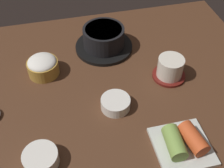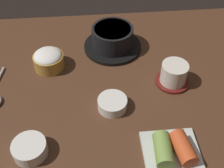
# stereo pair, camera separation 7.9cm
# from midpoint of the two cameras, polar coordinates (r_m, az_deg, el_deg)

# --- Properties ---
(dining_table) EXTENTS (1.00, 0.76, 0.02)m
(dining_table) POSITION_cam_midpoint_polar(r_m,az_deg,el_deg) (0.83, 1.23, -1.16)
(dining_table) COLOR #4C2D1C
(dining_table) RESTS_ON ground
(stone_pot) EXTENTS (0.19, 0.19, 0.08)m
(stone_pot) POSITION_cam_midpoint_polar(r_m,az_deg,el_deg) (0.94, 2.55, 8.82)
(stone_pot) COLOR black
(stone_pot) RESTS_ON dining_table
(rice_bowl) EXTENTS (0.09, 0.09, 0.06)m
(rice_bowl) POSITION_cam_midpoint_polar(r_m,az_deg,el_deg) (0.88, -9.96, 4.71)
(rice_bowl) COLOR #B78C38
(rice_bowl) RESTS_ON dining_table
(tea_cup_with_saucer) EXTENTS (0.10, 0.10, 0.07)m
(tea_cup_with_saucer) POSITION_cam_midpoint_polar(r_m,az_deg,el_deg) (0.84, 14.86, 1.55)
(tea_cup_with_saucer) COLOR maroon
(tea_cup_with_saucer) RESTS_ON dining_table
(banchan_cup_center) EXTENTS (0.08, 0.08, 0.03)m
(banchan_cup_center) POSITION_cam_midpoint_polar(r_m,az_deg,el_deg) (0.76, 3.05, -4.01)
(banchan_cup_center) COLOR white
(banchan_cup_center) RESTS_ON dining_table
(kimchi_plate) EXTENTS (0.13, 0.13, 0.05)m
(kimchi_plate) POSITION_cam_midpoint_polar(r_m,az_deg,el_deg) (0.70, 15.20, -12.90)
(kimchi_plate) COLOR silver
(kimchi_plate) RESTS_ON dining_table
(side_bowl_near) EXTENTS (0.08, 0.08, 0.03)m
(side_bowl_near) POSITION_cam_midpoint_polar(r_m,az_deg,el_deg) (0.70, -12.84, -12.56)
(side_bowl_near) COLOR white
(side_bowl_near) RESTS_ON dining_table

